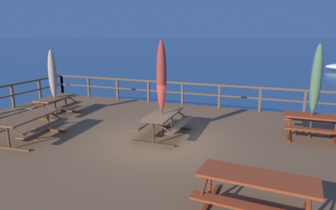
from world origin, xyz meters
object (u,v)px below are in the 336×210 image
at_px(picnic_table_back_left, 313,122).
at_px(picnic_table_mid_right, 29,122).
at_px(picnic_table_front_left, 163,119).
at_px(picnic_table_mid_centre, 257,186).
at_px(patio_umbrella_tall_mid_left, 53,74).
at_px(patio_umbrella_tall_back_left, 162,77).
at_px(patio_umbrella_tall_front, 316,79).
at_px(picnic_table_back_right, 55,102).

distance_m(picnic_table_back_left, picnic_table_mid_right, 9.09).
xyz_separation_m(picnic_table_back_left, picnic_table_front_left, (-4.59, -1.52, 0.01)).
bearing_deg(picnic_table_back_left, picnic_table_mid_centre, -104.82).
height_order(picnic_table_front_left, picnic_table_mid_centre, same).
bearing_deg(picnic_table_front_left, patio_umbrella_tall_mid_left, 171.88).
bearing_deg(patio_umbrella_tall_back_left, picnic_table_front_left, 71.32).
bearing_deg(picnic_table_mid_centre, patio_umbrella_tall_front, 75.60).
bearing_deg(patio_umbrella_tall_mid_left, picnic_table_mid_right, -64.21).
distance_m(picnic_table_back_right, patio_umbrella_tall_front, 9.76).
relative_size(picnic_table_back_right, patio_umbrella_tall_back_left, 0.57).
distance_m(picnic_table_front_left, patio_umbrella_tall_mid_left, 5.28).
bearing_deg(picnic_table_back_right, patio_umbrella_tall_front, 4.45).
height_order(picnic_table_back_right, patio_umbrella_tall_back_left, patio_umbrella_tall_back_left).
distance_m(patio_umbrella_tall_front, patio_umbrella_tall_mid_left, 9.66).
relative_size(picnic_table_front_left, picnic_table_mid_centre, 0.96).
bearing_deg(picnic_table_back_left, patio_umbrella_tall_front, -139.17).
relative_size(patio_umbrella_tall_front, patio_umbrella_tall_mid_left, 1.12).
distance_m(picnic_table_mid_right, patio_umbrella_tall_front, 9.13).
bearing_deg(patio_umbrella_tall_back_left, picnic_table_back_right, 171.04).
bearing_deg(picnic_table_front_left, patio_umbrella_tall_front, 18.06).
xyz_separation_m(picnic_table_front_left, picnic_table_mid_centre, (3.26, -3.47, 0.00)).
distance_m(picnic_table_back_left, patio_umbrella_tall_front, 1.37).
bearing_deg(picnic_table_mid_centre, patio_umbrella_tall_back_left, 134.01).
distance_m(picnic_table_front_left, picnic_table_mid_right, 4.27).
distance_m(picnic_table_back_left, picnic_table_mid_centre, 5.17).
distance_m(patio_umbrella_tall_mid_left, patio_umbrella_tall_back_left, 5.14).
bearing_deg(picnic_table_mid_centre, picnic_table_back_left, 75.18).
xyz_separation_m(picnic_table_back_left, patio_umbrella_tall_back_left, (-4.61, -1.59, 1.43)).
bearing_deg(patio_umbrella_tall_front, picnic_table_back_right, -175.55).
bearing_deg(picnic_table_mid_right, picnic_table_back_right, 115.80).
xyz_separation_m(picnic_table_mid_centre, patio_umbrella_tall_back_left, (-3.29, 3.40, 1.42)).
bearing_deg(patio_umbrella_tall_back_left, patio_umbrella_tall_mid_left, 171.07).
bearing_deg(patio_umbrella_tall_mid_left, picnic_table_front_left, -8.12).
height_order(picnic_table_front_left, patio_umbrella_tall_mid_left, patio_umbrella_tall_mid_left).
distance_m(picnic_table_front_left, patio_umbrella_tall_back_left, 1.43).
relative_size(picnic_table_mid_centre, picnic_table_mid_right, 0.98).
bearing_deg(patio_umbrella_tall_front, picnic_table_back_left, 40.83).
relative_size(picnic_table_back_left, patio_umbrella_tall_front, 0.58).
height_order(picnic_table_mid_right, patio_umbrella_tall_front, patio_umbrella_tall_front).
height_order(picnic_table_back_right, picnic_table_mid_centre, same).
bearing_deg(picnic_table_front_left, picnic_table_back_left, 18.36).
bearing_deg(picnic_table_back_left, picnic_table_mid_right, -158.21).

